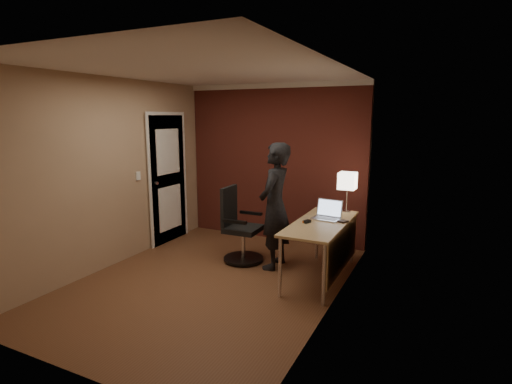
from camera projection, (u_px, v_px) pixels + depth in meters
room at (247, 158)px, 6.14m from camera, size 4.00×4.00×4.00m
desk at (327, 233)px, 4.84m from camera, size 0.60×1.50×0.73m
desk_lamp at (347, 181)px, 5.28m from camera, size 0.22×0.22×0.54m
laptop at (328, 213)px, 5.01m from camera, size 0.36×0.29×0.23m
mouse at (307, 221)px, 4.81m from camera, size 0.09×0.11×0.03m
wallet at (343, 221)px, 4.84m from camera, size 0.13×0.14×0.02m
office_chair at (239, 229)px, 5.53m from camera, size 0.55×0.58×1.02m
person at (275, 206)px, 5.23m from camera, size 0.42×0.62×1.67m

